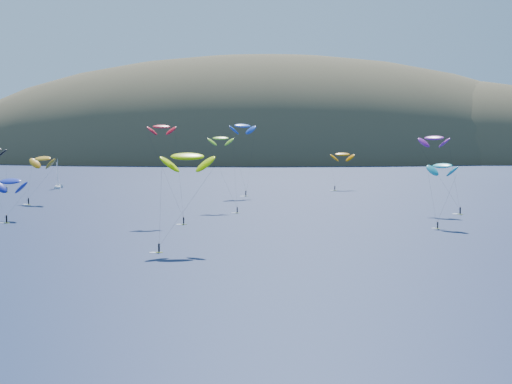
{
  "coord_description": "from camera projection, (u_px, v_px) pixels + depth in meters",
  "views": [
    {
      "loc": [
        -4.5,
        -79.49,
        21.77
      ],
      "look_at": [
        -0.95,
        80.0,
        9.0
      ],
      "focal_mm": 50.0,
      "sensor_mm": 36.0,
      "label": 1
    }
  ],
  "objects": [
    {
      "name": "island",
      "position": [
        289.0,
        171.0,
        643.21
      ],
      "size": [
        730.0,
        300.0,
        210.0
      ],
      "color": "#3D3526",
      "rests_on": "ground"
    },
    {
      "name": "kitesurfer_9",
      "position": [
        162.0,
        127.0,
        178.99
      ],
      "size": [
        10.42,
        10.03,
        25.8
      ],
      "rotation": [
        0.0,
        0.0,
        0.21
      ],
      "color": "#A9C816",
      "rests_on": "ground"
    },
    {
      "name": "kitesurfer_5",
      "position": [
        442.0,
        166.0,
        170.95
      ],
      "size": [
        8.08,
        11.41,
        16.71
      ],
      "rotation": [
        0.0,
        0.0,
        -0.89
      ],
      "color": "#A9C816",
      "rests_on": "ground"
    },
    {
      "name": "kitesurfer_3",
      "position": [
        221.0,
        138.0,
        208.87
      ],
      "size": [
        9.23,
        13.79,
        22.86
      ],
      "rotation": [
        0.0,
        0.0,
        0.05
      ],
      "color": "#A9C816",
      "rests_on": "ground"
    },
    {
      "name": "kitesurfer_6",
      "position": [
        434.0,
        138.0,
        200.16
      ],
      "size": [
        11.45,
        11.13,
        23.42
      ],
      "rotation": [
        0.0,
        0.0,
        -0.63
      ],
      "color": "#A9C816",
      "rests_on": "ground"
    },
    {
      "name": "kitesurfer_1",
      "position": [
        43.0,
        159.0,
        228.41
      ],
      "size": [
        11.52,
        12.46,
        17.2
      ],
      "rotation": [
        0.0,
        0.0,
        -0.6
      ],
      "color": "#A9C816",
      "rests_on": "ground"
    },
    {
      "name": "kitesurfer_11",
      "position": [
        342.0,
        154.0,
        287.16
      ],
      "size": [
        9.85,
        11.18,
        16.66
      ],
      "rotation": [
        0.0,
        0.0,
        0.1
      ],
      "color": "#A9C816",
      "rests_on": "ground"
    },
    {
      "name": "sailboat",
      "position": [
        58.0,
        186.0,
        291.67
      ],
      "size": [
        10.13,
        8.71,
        12.24
      ],
      "rotation": [
        0.0,
        0.0,
        0.2
      ],
      "color": "white",
      "rests_on": "ground"
    },
    {
      "name": "kitesurfer_10",
      "position": [
        10.0,
        181.0,
        185.2
      ],
      "size": [
        11.24,
        14.64,
        12.63
      ],
      "rotation": [
        0.0,
        0.0,
        -0.41
      ],
      "color": "#A9C816",
      "rests_on": "ground"
    },
    {
      "name": "kitesurfer_4",
      "position": [
        242.0,
        126.0,
        255.04
      ],
      "size": [
        10.96,
        8.77,
        27.87
      ],
      "rotation": [
        0.0,
        0.0,
        0.49
      ],
      "color": "#A9C816",
      "rests_on": "ground"
    },
    {
      "name": "ground",
      "position": [
        280.0,
        327.0,
        81.06
      ],
      "size": [
        2800.0,
        2800.0,
        0.0
      ],
      "primitive_type": "plane",
      "color": "black",
      "rests_on": "ground"
    },
    {
      "name": "kitesurfer_2",
      "position": [
        188.0,
        157.0,
        136.79
      ],
      "size": [
        10.95,
        9.34,
        20.44
      ],
      "rotation": [
        0.0,
        0.0,
        0.15
      ],
      "color": "#A9C816",
      "rests_on": "ground"
    }
  ]
}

